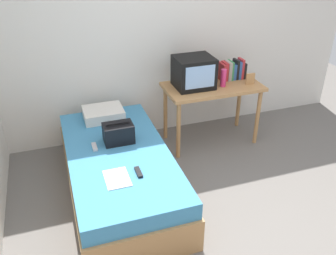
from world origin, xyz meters
name	(u,v)px	position (x,y,z in m)	size (l,w,h in m)	color
ground_plane	(226,227)	(0.00, 0.00, 0.00)	(8.00, 8.00, 0.00)	slate
wall_back	(160,33)	(0.00, 2.00, 1.30)	(5.20, 0.10, 2.60)	silver
bed	(120,173)	(-0.81, 0.80, 0.25)	(1.00, 2.00, 0.50)	#B27F4C
desk	(212,93)	(0.50, 1.47, 0.67)	(1.16, 0.60, 0.76)	#B27F4C
tv	(194,72)	(0.26, 1.51, 0.94)	(0.44, 0.39, 0.36)	black
water_bottle	(223,78)	(0.60, 1.41, 0.87)	(0.07, 0.07, 0.21)	#E53372
book_row	(232,70)	(0.80, 1.59, 0.88)	(0.32, 0.17, 0.25)	#B72D33
picture_frame	(250,79)	(0.93, 1.37, 0.83)	(0.11, 0.02, 0.13)	#B27F4C
pillow	(103,113)	(-0.82, 1.55, 0.56)	(0.44, 0.36, 0.12)	silver
handbag	(118,133)	(-0.76, 0.98, 0.61)	(0.30, 0.20, 0.22)	black
magazine	(117,178)	(-0.91, 0.38, 0.51)	(0.21, 0.29, 0.01)	white
remote_dark	(139,172)	(-0.71, 0.40, 0.52)	(0.04, 0.16, 0.02)	black
remote_silver	(95,147)	(-1.02, 0.95, 0.52)	(0.04, 0.14, 0.02)	#B7B7BC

